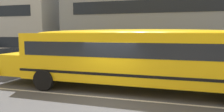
# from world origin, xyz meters

# --- Properties ---
(ground_plane) EXTENTS (400.00, 400.00, 0.00)m
(ground_plane) POSITION_xyz_m (0.00, 0.00, 0.00)
(ground_plane) COLOR #4C4C4F
(sidewalk_far) EXTENTS (120.00, 3.00, 0.01)m
(sidewalk_far) POSITION_xyz_m (0.00, 7.93, 0.01)
(sidewalk_far) COLOR gray
(sidewalk_far) RESTS_ON ground_plane
(lane_centreline) EXTENTS (110.00, 0.16, 0.01)m
(lane_centreline) POSITION_xyz_m (0.00, 0.00, 0.00)
(lane_centreline) COLOR silver
(lane_centreline) RESTS_ON ground_plane
(school_bus) EXTENTS (13.86, 3.38, 3.09)m
(school_bus) POSITION_xyz_m (0.76, 1.59, 1.84)
(school_bus) COLOR yellow
(school_bus) RESTS_ON ground_plane
(parked_car_green_past_driveway) EXTENTS (3.99, 2.07, 1.64)m
(parked_car_green_past_driveway) POSITION_xyz_m (-9.32, 5.29, 0.84)
(parked_car_green_past_driveway) COLOR #236038
(parked_car_green_past_driveway) RESTS_ON ground_plane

